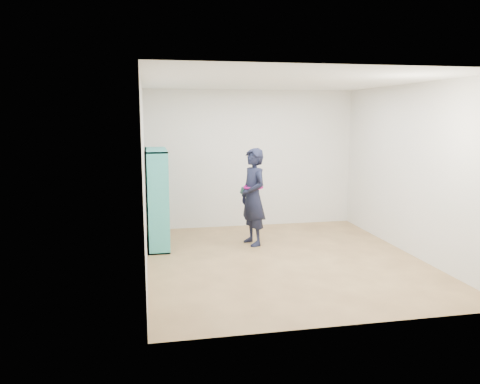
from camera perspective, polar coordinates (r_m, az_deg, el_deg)
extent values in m
plane|color=brown|center=(7.07, 5.36, -8.21)|extent=(4.50, 4.50, 0.00)
plane|color=white|center=(6.76, 5.71, 13.30)|extent=(4.50, 4.50, 0.00)
cube|color=silver|center=(6.51, -11.59, 1.84)|extent=(0.02, 4.50, 2.60)
cube|color=silver|center=(7.61, 20.11, 2.53)|extent=(0.02, 4.50, 2.60)
cube|color=silver|center=(8.96, 1.38, 4.05)|extent=(4.00, 0.02, 2.60)
cube|color=silver|center=(4.71, 13.43, -1.06)|extent=(4.00, 0.02, 2.60)
cube|color=teal|center=(7.20, -9.99, -1.48)|extent=(0.35, 0.02, 1.59)
cube|color=teal|center=(8.35, -10.18, 0.00)|extent=(0.35, 0.02, 1.59)
cube|color=teal|center=(7.95, -9.93, -6.23)|extent=(0.35, 1.19, 0.02)
cube|color=teal|center=(7.68, -10.26, 5.06)|extent=(0.35, 1.19, 0.02)
cube|color=teal|center=(7.78, -11.28, -0.72)|extent=(0.02, 1.19, 1.59)
cube|color=teal|center=(7.59, -10.06, -0.93)|extent=(0.32, 0.02, 1.54)
cube|color=teal|center=(7.96, -10.12, -0.45)|extent=(0.32, 0.02, 1.54)
cube|color=teal|center=(7.85, -10.01, -3.44)|extent=(0.32, 1.14, 0.02)
cube|color=teal|center=(7.78, -10.09, -0.68)|extent=(0.32, 1.14, 0.02)
cube|color=teal|center=(7.72, -10.17, 2.12)|extent=(0.32, 1.14, 0.02)
cube|color=beige|center=(7.56, -9.72, -6.52)|extent=(0.22, 0.14, 0.08)
cube|color=black|center=(7.40, -9.72, -3.31)|extent=(0.18, 0.16, 0.20)
cube|color=maroon|center=(7.32, -9.82, -0.04)|extent=(0.18, 0.16, 0.29)
cube|color=silver|center=(7.33, -9.96, 2.17)|extent=(0.22, 0.14, 0.08)
cube|color=navy|center=(7.86, -9.73, -5.47)|extent=(0.18, 0.16, 0.20)
cube|color=brown|center=(7.77, -9.81, -2.64)|extent=(0.18, 0.16, 0.22)
cube|color=#BFB28C|center=(7.76, -9.95, -0.40)|extent=(0.22, 0.14, 0.06)
cube|color=#26594C|center=(7.64, -9.97, 3.25)|extent=(0.18, 0.16, 0.29)
cube|color=beige|center=(8.22, -9.81, -4.68)|extent=(0.18, 0.16, 0.23)
cube|color=black|center=(8.21, -9.94, -2.50)|extent=(0.22, 0.14, 0.08)
cube|color=maroon|center=(8.08, -9.95, 0.51)|extent=(0.18, 0.16, 0.20)
cube|color=silver|center=(8.02, -10.04, 3.45)|extent=(0.18, 0.16, 0.27)
imported|color=black|center=(7.68, 1.62, -0.61)|extent=(0.53, 0.67, 1.60)
torus|color=#A30C71|center=(7.65, 1.62, 0.60)|extent=(0.41, 0.41, 0.04)
cube|color=silver|center=(7.66, 0.28, 0.18)|extent=(0.07, 0.10, 0.14)
cube|color=black|center=(7.66, 0.28, 0.18)|extent=(0.06, 0.09, 0.13)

